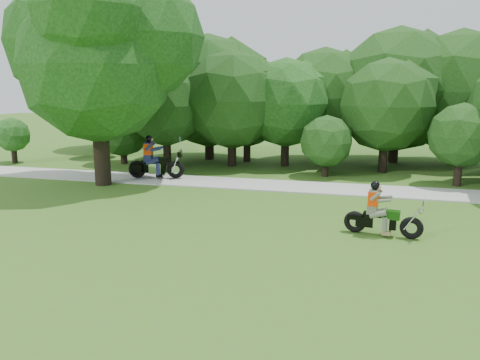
# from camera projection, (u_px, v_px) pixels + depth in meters

# --- Properties ---
(ground) EXTENTS (100.00, 100.00, 0.00)m
(ground) POSITION_uv_depth(u_px,v_px,m) (347.00, 260.00, 11.55)
(ground) COLOR #3F651D
(ground) RESTS_ON ground
(walkway) EXTENTS (60.00, 2.20, 0.06)m
(walkway) POSITION_uv_depth(u_px,v_px,m) (353.00, 190.00, 19.13)
(walkway) COLOR #A8A8A3
(walkway) RESTS_ON ground
(tree_line) EXTENTS (39.96, 11.68, 7.34)m
(tree_line) POSITION_uv_depth(u_px,v_px,m) (389.00, 98.00, 24.00)
(tree_line) COLOR black
(tree_line) RESTS_ON ground
(big_tree_west) EXTENTS (8.64, 6.56, 9.96)m
(big_tree_west) POSITION_uv_depth(u_px,v_px,m) (99.00, 48.00, 19.45)
(big_tree_west) COLOR black
(big_tree_west) RESTS_ON ground
(chopper_motorcycle) EXTENTS (2.21, 0.73, 1.58)m
(chopper_motorcycle) POSITION_uv_depth(u_px,v_px,m) (379.00, 216.00, 13.37)
(chopper_motorcycle) COLOR black
(chopper_motorcycle) RESTS_ON ground
(touring_motorcycle) EXTENTS (2.57, 1.11, 1.97)m
(touring_motorcycle) POSITION_uv_depth(u_px,v_px,m) (153.00, 163.00, 21.22)
(touring_motorcycle) COLOR black
(touring_motorcycle) RESTS_ON walkway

